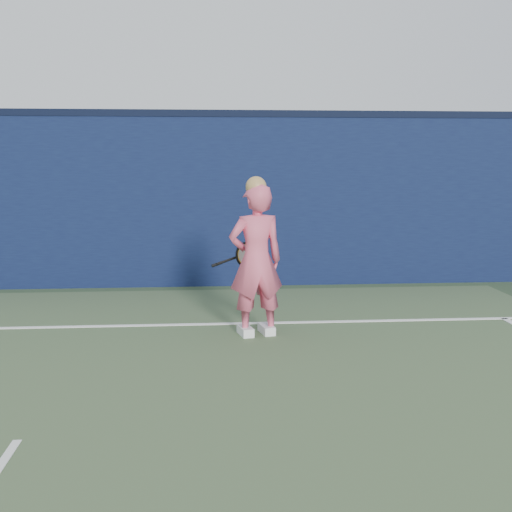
{
  "coord_description": "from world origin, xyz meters",
  "views": [
    {
      "loc": [
        1.28,
        -3.18,
        1.87
      ],
      "look_at": [
        1.8,
        3.54,
        0.86
      ],
      "focal_mm": 45.0,
      "sensor_mm": 36.0,
      "label": 1
    }
  ],
  "objects": [
    {
      "name": "backstop_wall",
      "position": [
        0.0,
        6.5,
        1.25
      ],
      "size": [
        24.0,
        0.4,
        2.5
      ],
      "primitive_type": "cube",
      "color": "#0B1234",
      "rests_on": "ground"
    },
    {
      "name": "wall_cap",
      "position": [
        0.0,
        6.5,
        2.55
      ],
      "size": [
        24.0,
        0.42,
        0.1
      ],
      "primitive_type": "cube",
      "color": "black",
      "rests_on": "backstop_wall"
    },
    {
      "name": "player",
      "position": [
        1.8,
        3.54,
        0.82
      ],
      "size": [
        0.67,
        0.51,
        1.71
      ],
      "rotation": [
        0.0,
        0.0,
        3.36
      ],
      "color": "#DD5673",
      "rests_on": "ground"
    },
    {
      "name": "racket",
      "position": [
        1.7,
        3.98,
        0.81
      ],
      "size": [
        0.54,
        0.21,
        0.29
      ],
      "rotation": [
        0.0,
        0.0,
        0.22
      ],
      "color": "black",
      "rests_on": "ground"
    }
  ]
}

